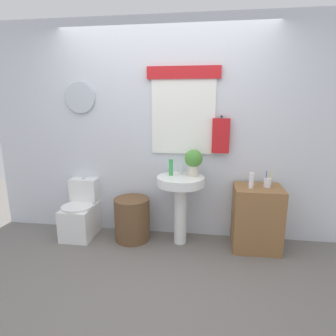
# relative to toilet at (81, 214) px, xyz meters

# --- Properties ---
(ground_plane) EXTENTS (8.00, 8.00, 0.00)m
(ground_plane) POSITION_rel_toilet_xyz_m (1.04, -0.88, -0.28)
(ground_plane) COLOR slate
(back_wall) EXTENTS (4.40, 0.18, 2.60)m
(back_wall) POSITION_rel_toilet_xyz_m (1.04, 0.27, 1.03)
(back_wall) COLOR silver
(back_wall) RESTS_ON ground_plane
(toilet) EXTENTS (0.38, 0.51, 0.72)m
(toilet) POSITION_rel_toilet_xyz_m (0.00, 0.00, 0.00)
(toilet) COLOR white
(toilet) RESTS_ON ground_plane
(laundry_hamper) EXTENTS (0.42, 0.42, 0.52)m
(laundry_hamper) POSITION_rel_toilet_xyz_m (0.67, -0.03, -0.01)
(laundry_hamper) COLOR brown
(laundry_hamper) RESTS_ON ground_plane
(pedestal_sink) EXTENTS (0.55, 0.55, 0.82)m
(pedestal_sink) POSITION_rel_toilet_xyz_m (1.26, -0.03, 0.35)
(pedestal_sink) COLOR white
(pedestal_sink) RESTS_ON ground_plane
(faucet) EXTENTS (0.03, 0.03, 0.10)m
(faucet) POSITION_rel_toilet_xyz_m (1.26, 0.09, 0.59)
(faucet) COLOR silver
(faucet) RESTS_ON pedestal_sink
(wooden_cabinet) EXTENTS (0.52, 0.44, 0.73)m
(wooden_cabinet) POSITION_rel_toilet_xyz_m (2.13, -0.03, 0.09)
(wooden_cabinet) COLOR olive
(wooden_cabinet) RESTS_ON ground_plane
(soap_bottle) EXTENTS (0.05, 0.05, 0.19)m
(soap_bottle) POSITION_rel_toilet_xyz_m (1.14, 0.02, 0.64)
(soap_bottle) COLOR green
(soap_bottle) RESTS_ON pedestal_sink
(potted_plant) EXTENTS (0.20, 0.20, 0.31)m
(potted_plant) POSITION_rel_toilet_xyz_m (1.40, 0.03, 0.72)
(potted_plant) COLOR beige
(potted_plant) RESTS_ON pedestal_sink
(lotion_bottle) EXTENTS (0.05, 0.05, 0.17)m
(lotion_bottle) POSITION_rel_toilet_xyz_m (2.04, -0.07, 0.54)
(lotion_bottle) COLOR white
(lotion_bottle) RESTS_ON wooden_cabinet
(toothbrush_cup) EXTENTS (0.08, 0.08, 0.19)m
(toothbrush_cup) POSITION_rel_toilet_xyz_m (2.22, -0.01, 0.51)
(toothbrush_cup) COLOR silver
(toothbrush_cup) RESTS_ON wooden_cabinet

